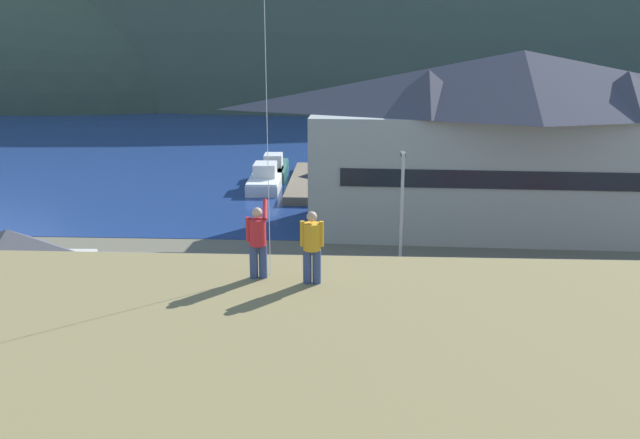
# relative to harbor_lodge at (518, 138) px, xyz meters

# --- Properties ---
(ground_plane) EXTENTS (600.00, 600.00, 0.00)m
(ground_plane) POSITION_rel_harbor_lodge_xyz_m (-11.36, -21.24, -6.17)
(ground_plane) COLOR #66604C
(parking_lot_pad) EXTENTS (40.00, 20.00, 0.10)m
(parking_lot_pad) POSITION_rel_harbor_lodge_xyz_m (-11.36, -16.24, -6.12)
(parking_lot_pad) COLOR slate
(parking_lot_pad) RESTS_ON ground
(bay_water) EXTENTS (360.00, 84.00, 0.03)m
(bay_water) POSITION_rel_harbor_lodge_xyz_m (-11.36, 38.76, -6.16)
(bay_water) COLOR navy
(bay_water) RESTS_ON ground
(far_hill_west_ridge) EXTENTS (85.52, 62.96, 51.87)m
(far_hill_west_ridge) POSITION_rel_harbor_lodge_xyz_m (-62.71, 90.55, -6.17)
(far_hill_west_ridge) COLOR #3D4C38
(far_hill_west_ridge) RESTS_ON ground
(far_hill_east_peak) EXTENTS (146.07, 53.70, 90.53)m
(far_hill_east_peak) POSITION_rel_harbor_lodge_xyz_m (-11.44, 87.48, -6.17)
(far_hill_east_peak) COLOR #42513D
(far_hill_east_peak) RESTS_ON ground
(far_hill_center_saddle) EXTENTS (119.54, 44.21, 89.24)m
(far_hill_center_saddle) POSITION_rel_harbor_lodge_xyz_m (31.84, 92.87, -6.17)
(far_hill_center_saddle) COLOR #42513D
(far_hill_center_saddle) RESTS_ON ground
(harbor_lodge) EXTENTS (28.38, 10.51, 11.68)m
(harbor_lodge) POSITION_rel_harbor_lodge_xyz_m (0.00, 0.00, 0.00)
(harbor_lodge) COLOR #999E99
(harbor_lodge) RESTS_ON ground
(storage_shed_near_lot) EXTENTS (6.57, 5.24, 4.77)m
(storage_shed_near_lot) POSITION_rel_harbor_lodge_xyz_m (-25.26, -17.39, -3.70)
(storage_shed_near_lot) COLOR beige
(storage_shed_near_lot) RESTS_ON ground
(storage_shed_waterside) EXTENTS (6.80, 5.66, 4.86)m
(storage_shed_waterside) POSITION_rel_harbor_lodge_xyz_m (-9.90, 0.59, -3.65)
(storage_shed_waterside) COLOR #756B5B
(storage_shed_waterside) RESTS_ON ground
(wharf_dock) EXTENTS (3.20, 13.99, 0.70)m
(wharf_dock) POSITION_rel_harbor_lodge_xyz_m (-14.34, 12.38, -5.82)
(wharf_dock) COLOR #70604C
(wharf_dock) RESTS_ON ground
(moored_boat_wharfside) EXTENTS (2.53, 7.18, 2.16)m
(moored_boat_wharfside) POSITION_rel_harbor_lodge_xyz_m (-17.81, 16.08, -5.45)
(moored_boat_wharfside) COLOR #23564C
(moored_boat_wharfside) RESTS_ON ground
(moored_boat_outer_mooring) EXTENTS (2.31, 6.89, 2.16)m
(moored_boat_outer_mooring) POSITION_rel_harbor_lodge_xyz_m (-10.90, 8.88, -5.45)
(moored_boat_outer_mooring) COLOR navy
(moored_boat_outer_mooring) RESTS_ON ground
(moored_boat_inner_slip) EXTENTS (2.80, 8.17, 2.16)m
(moored_boat_inner_slip) POSITION_rel_harbor_lodge_xyz_m (-17.99, 11.81, -5.45)
(moored_boat_inner_slip) COLOR silver
(moored_boat_inner_slip) RESTS_ON ground
(parked_car_lone_by_shed) EXTENTS (4.22, 2.10, 1.82)m
(parked_car_lone_by_shed) POSITION_rel_harbor_lodge_xyz_m (-2.65, -21.27, -5.11)
(parked_car_lone_by_shed) COLOR red
(parked_car_lone_by_shed) RESTS_ON parking_lot_pad
(parked_car_mid_row_near) EXTENTS (4.35, 2.36, 1.82)m
(parked_car_mid_row_near) POSITION_rel_harbor_lodge_xyz_m (-17.26, -14.49, -5.11)
(parked_car_mid_row_near) COLOR slate
(parked_car_mid_row_near) RESTS_ON parking_lot_pad
(parked_car_corner_spot) EXTENTS (4.35, 2.37, 1.82)m
(parked_car_corner_spot) POSITION_rel_harbor_lodge_xyz_m (-6.28, -15.67, -5.11)
(parked_car_corner_spot) COLOR #9EA3A8
(parked_car_corner_spot) RESTS_ON parking_lot_pad
(parked_car_front_row_silver) EXTENTS (4.26, 2.18, 1.82)m
(parked_car_front_row_silver) POSITION_rel_harbor_lodge_xyz_m (-21.00, -21.04, -5.11)
(parked_car_front_row_silver) COLOR slate
(parked_car_front_row_silver) RESTS_ON parking_lot_pad
(parked_car_mid_row_center) EXTENTS (4.28, 2.22, 1.82)m
(parked_car_mid_row_center) POSITION_rel_harbor_lodge_xyz_m (-8.87, -20.59, -5.11)
(parked_car_mid_row_center) COLOR #236633
(parked_car_mid_row_center) RESTS_ON parking_lot_pad
(parked_car_back_row_right) EXTENTS (4.25, 2.16, 1.82)m
(parked_car_back_row_right) POSITION_rel_harbor_lodge_xyz_m (-11.97, -13.57, -5.11)
(parked_car_back_row_right) COLOR #B28923
(parked_car_back_row_right) RESTS_ON parking_lot_pad
(parking_light_pole) EXTENTS (0.24, 0.78, 6.89)m
(parking_light_pole) POSITION_rel_harbor_lodge_xyz_m (-8.13, -10.69, -2.09)
(parking_light_pole) COLOR #ADADB2
(parking_light_pole) RESTS_ON parking_lot_pad
(person_kite_flyer) EXTENTS (0.52, 0.68, 1.86)m
(person_kite_flyer) POSITION_rel_harbor_lodge_xyz_m (-12.87, -28.95, 1.94)
(person_kite_flyer) COLOR #384770
(person_kite_flyer) RESTS_ON grassy_hill_foreground
(person_companion) EXTENTS (0.55, 0.40, 1.74)m
(person_companion) POSITION_rel_harbor_lodge_xyz_m (-11.56, -29.25, 1.93)
(person_companion) COLOR #384770
(person_companion) RESTS_ON grassy_hill_foreground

